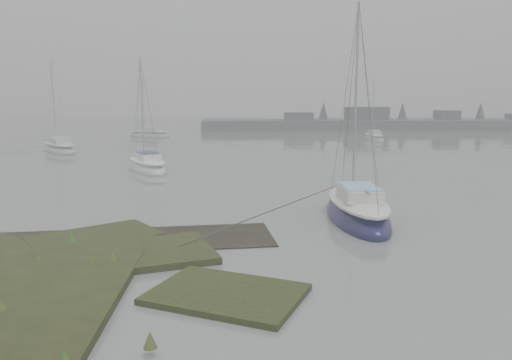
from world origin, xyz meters
The scene contains 7 objects.
ground centered at (0.00, 30.00, 0.00)m, with size 160.00×160.00×0.00m, color slate.
far_shoreline centered at (26.84, 61.90, 0.85)m, with size 60.00×8.00×4.15m.
sailboat_main centered at (5.45, 6.92, 0.28)m, with size 2.16×6.38×8.97m.
sailboat_white centered at (-4.99, 20.49, 0.24)m, with size 4.09×5.81×7.86m.
sailboat_far_a centered at (-14.51, 31.97, 0.26)m, with size 5.15×5.97×8.44m.
sailboat_far_b centered at (16.06, 42.70, 0.22)m, with size 1.74×5.14×7.23m.
sailboat_far_c centered at (-9.45, 48.34, 0.24)m, with size 5.76×3.96×7.78m.
Camera 1 is at (0.73, -11.81, 4.72)m, focal length 35.00 mm.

